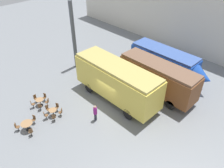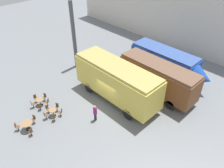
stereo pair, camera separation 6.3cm
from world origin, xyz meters
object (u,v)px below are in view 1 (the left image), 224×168
Objects in this scene: cafe_table_far at (40,101)px; visitor_person at (95,112)px; cafe_chair_0 at (17,126)px; passenger_coach_vintage at (117,80)px; cafe_table_near at (27,124)px; streamlined_locomotive at (169,63)px; cafe_table_mid at (53,112)px; passenger_coach_wooden at (158,76)px.

cafe_table_far is 0.44× the size of visitor_person.
passenger_coach_vintage is at bearing 19.83° from cafe_chair_0.
visitor_person reaches higher than cafe_table_far.
visitor_person is at bearing -76.58° from passenger_coach_vintage.
cafe_table_near is 3.19m from cafe_table_far.
cafe_table_far is (-5.74, -13.07, -1.34)m from streamlined_locomotive.
visitor_person is at bearing 3.80° from cafe_chair_0.
visitor_person reaches higher than cafe_chair_0.
cafe_table_mid is (-2.27, -5.97, -1.74)m from passenger_coach_vintage.
cafe_chair_0 is (-0.59, -3.18, -0.03)m from cafe_table_mid.
streamlined_locomotive is 12.60× the size of cafe_table_far.
passenger_coach_wooden is at bearing 55.57° from cafe_table_far.
cafe_table_near is 2.49m from cafe_table_mid.
passenger_coach_vintage is at bearing 69.14° from cafe_table_mid.
streamlined_locomotive is 13.07× the size of cafe_table_mid.
streamlined_locomotive is at bearing 74.64° from cafe_table_mid.
cafe_table_far is at bearing -154.40° from visitor_person.
cafe_chair_0 is at bearing -111.61° from passenger_coach_wooden.
passenger_coach_wooden is 9.46× the size of cafe_chair_0.
passenger_coach_wooden reaches higher than visitor_person.
visitor_person reaches higher than cafe_table_mid.
passenger_coach_vintage is (-2.21, -3.65, 0.24)m from passenger_coach_wooden.
passenger_coach_vintage reaches higher than cafe_table_near.
cafe_table_far is 5.88m from visitor_person.
cafe_table_near is at bearing -110.58° from passenger_coach_wooden.
streamlined_locomotive is 10.89× the size of cafe_chair_0.
cafe_table_far is at bearing -177.37° from cafe_table_mid.
visitor_person is (3.18, 4.93, 0.28)m from cafe_table_near.
cafe_chair_0 is at bearing -107.37° from passenger_coach_vintage.
cafe_table_near is 1.32× the size of cafe_table_far.
cafe_chair_0 is at bearing -100.48° from cafe_table_mid.
cafe_table_mid is at bearing -141.99° from visitor_person.
cafe_table_mid is 0.96× the size of cafe_table_far.
passenger_coach_vintage is at bearing 74.55° from cafe_table_near.
cafe_chair_0 is (-4.15, -16.15, -1.36)m from streamlined_locomotive.
cafe_table_far is at bearing 64.48° from cafe_chair_0.
streamlined_locomotive is 3.48m from passenger_coach_wooden.
cafe_chair_0 reaches higher than cafe_table_far.
cafe_table_mid is 3.97m from visitor_person.
streamlined_locomotive reaches higher than visitor_person.
passenger_coach_wooden is 10.71m from cafe_table_mid.
cafe_table_mid is 3.24m from cafe_chair_0.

